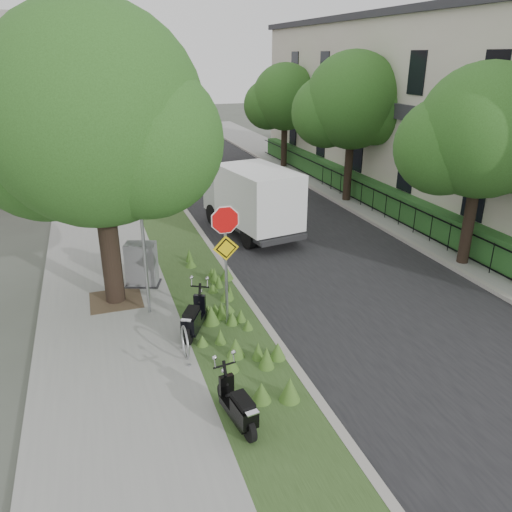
{
  "coord_description": "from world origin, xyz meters",
  "views": [
    {
      "loc": [
        -4.25,
        -10.17,
        6.47
      ],
      "look_at": [
        -0.2,
        1.89,
        1.3
      ],
      "focal_mm": 35.0,
      "sensor_mm": 36.0,
      "label": 1
    }
  ],
  "objects": [
    {
      "name": "far_tree_a",
      "position": [
        6.94,
        2.05,
        4.13
      ],
      "size": [
        4.6,
        4.1,
        6.22
      ],
      "color": "black",
      "rests_on": "ground"
    },
    {
      "name": "bare_post",
      "position": [
        -3.2,
        1.8,
        2.12
      ],
      "size": [
        0.08,
        0.08,
        4.0
      ],
      "color": "#A5A8AD",
      "rests_on": "ground"
    },
    {
      "name": "street_tree_main",
      "position": [
        -4.08,
        2.86,
        4.8
      ],
      "size": [
        6.21,
        5.54,
        7.66
      ],
      "color": "black",
      "rests_on": "ground"
    },
    {
      "name": "verge",
      "position": [
        -1.5,
        10.0,
        0.06
      ],
      "size": [
        2.0,
        60.0,
        0.12
      ],
      "primitive_type": "cube",
      "color": "#2E441D",
      "rests_on": "ground"
    },
    {
      "name": "hedge_far",
      "position": [
        7.9,
        10.0,
        0.67
      ],
      "size": [
        1.0,
        24.0,
        1.1
      ],
      "primitive_type": "cube",
      "color": "#1B4C21",
      "rests_on": "footpath_far"
    },
    {
      "name": "utility_cabinet",
      "position": [
        -3.15,
        3.6,
        0.74
      ],
      "size": [
        1.13,
        0.93,
        1.29
      ],
      "color": "#262628",
      "rests_on": "ground"
    },
    {
      "name": "far_tree_b",
      "position": [
        6.94,
        10.05,
        4.37
      ],
      "size": [
        4.83,
        4.31,
        6.56
      ],
      "color": "black",
      "rests_on": "ground"
    },
    {
      "name": "footpath_far",
      "position": [
        8.2,
        10.0,
        0.06
      ],
      "size": [
        3.2,
        60.0,
        0.12
      ],
      "primitive_type": "cube",
      "color": "gray",
      "rests_on": "ground"
    },
    {
      "name": "bike_hoop",
      "position": [
        -2.7,
        -0.6,
        0.5
      ],
      "size": [
        0.06,
        0.78,
        0.77
      ],
      "color": "#A5A8AD",
      "rests_on": "ground"
    },
    {
      "name": "terrace_houses",
      "position": [
        11.49,
        10.0,
        4.16
      ],
      "size": [
        7.4,
        26.4,
        8.2
      ],
      "color": "#BEB4A2",
      "rests_on": "ground"
    },
    {
      "name": "road",
      "position": [
        3.0,
        10.0,
        0.01
      ],
      "size": [
        7.0,
        60.0,
        0.01
      ],
      "primitive_type": "cube",
      "color": "black",
      "rests_on": "ground"
    },
    {
      "name": "sign_assembly",
      "position": [
        -1.4,
        0.58,
        2.33
      ],
      "size": [
        0.94,
        0.08,
        3.22
      ],
      "color": "#A5A8AD",
      "rests_on": "ground"
    },
    {
      "name": "kerb_far",
      "position": [
        6.5,
        10.0,
        0.07
      ],
      "size": [
        0.2,
        60.0,
        0.13
      ],
      "primitive_type": "cube",
      "color": "#9E9991",
      "rests_on": "ground"
    },
    {
      "name": "scooter_far",
      "position": [
        -2.33,
        0.27,
        0.49
      ],
      "size": [
        0.88,
        1.47,
        0.77
      ],
      "color": "black",
      "rests_on": "ground"
    },
    {
      "name": "scooter_near",
      "position": [
        -2.2,
        -3.17,
        0.47
      ],
      "size": [
        0.46,
        1.53,
        0.73
      ],
      "color": "black",
      "rests_on": "ground"
    },
    {
      "name": "box_truck",
      "position": [
        1.42,
        7.17,
        1.45
      ],
      "size": [
        2.73,
        5.18,
        2.23
      ],
      "color": "#262628",
      "rests_on": "ground"
    },
    {
      "name": "sidewalk_near",
      "position": [
        -4.25,
        10.0,
        0.06
      ],
      "size": [
        3.5,
        60.0,
        0.12
      ],
      "primitive_type": "cube",
      "color": "gray",
      "rests_on": "ground"
    },
    {
      "name": "fence_far",
      "position": [
        7.2,
        10.0,
        0.67
      ],
      "size": [
        0.04,
        24.0,
        1.0
      ],
      "color": "black",
      "rests_on": "ground"
    },
    {
      "name": "ground",
      "position": [
        0.0,
        0.0,
        0.0
      ],
      "size": [
        120.0,
        120.0,
        0.0
      ],
      "primitive_type": "plane",
      "color": "#4C5147",
      "rests_on": "ground"
    },
    {
      "name": "kerb_near",
      "position": [
        -0.5,
        10.0,
        0.07
      ],
      "size": [
        0.2,
        60.0,
        0.13
      ],
      "primitive_type": "cube",
      "color": "#9E9991",
      "rests_on": "ground"
    },
    {
      "name": "far_tree_c",
      "position": [
        6.94,
        18.04,
        3.95
      ],
      "size": [
        4.37,
        3.89,
        5.93
      ],
      "color": "black",
      "rests_on": "ground"
    }
  ]
}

